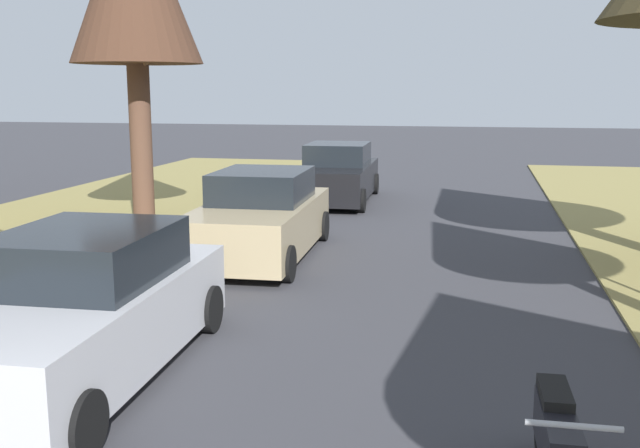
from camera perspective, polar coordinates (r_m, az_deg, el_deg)
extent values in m
cylinder|color=brown|center=(16.61, -13.73, 5.93)|extent=(0.48, 0.48, 3.52)
cylinder|color=brown|center=(16.28, -14.43, 13.97)|extent=(0.87, 0.35, 1.22)
cylinder|color=brown|center=(16.99, -13.75, 14.30)|extent=(1.01, 0.40, 1.48)
cube|color=#BCBCC1|center=(8.27, -18.15, -7.38)|extent=(1.98, 4.46, 0.85)
cube|color=black|center=(8.28, -17.72, -2.29)|extent=(1.67, 2.08, 0.56)
cylinder|color=black|center=(6.63, -18.03, -14.61)|extent=(0.22, 0.61, 0.60)
cylinder|color=black|center=(9.47, -8.64, -6.54)|extent=(0.22, 0.61, 0.60)
cylinder|color=black|center=(10.14, -18.04, -5.79)|extent=(0.22, 0.61, 0.60)
cube|color=tan|center=(13.42, -4.70, -0.11)|extent=(1.98, 4.46, 0.85)
cube|color=black|center=(13.52, -4.51, 3.00)|extent=(1.67, 2.08, 0.56)
cylinder|color=black|center=(11.71, -2.59, -3.11)|extent=(0.22, 0.61, 0.60)
cylinder|color=black|center=(12.20, -10.60, -2.72)|extent=(0.22, 0.61, 0.60)
cylinder|color=black|center=(14.88, 0.17, -0.16)|extent=(0.22, 0.61, 0.60)
cylinder|color=black|center=(15.27, -6.27, 0.05)|extent=(0.22, 0.61, 0.60)
cube|color=black|center=(19.97, 1.30, 3.43)|extent=(1.98, 4.46, 0.85)
cube|color=black|center=(20.11, 1.41, 5.50)|extent=(1.67, 2.08, 0.56)
cylinder|color=black|center=(18.27, 3.21, 1.83)|extent=(0.22, 0.61, 0.60)
cylinder|color=black|center=(18.55, -2.14, 1.97)|extent=(0.22, 0.61, 0.60)
cylinder|color=black|center=(21.52, 4.26, 3.14)|extent=(0.22, 0.61, 0.60)
cylinder|color=black|center=(21.76, -0.31, 3.25)|extent=(0.22, 0.61, 0.60)
cylinder|color=black|center=(6.57, 17.04, -14.81)|extent=(0.12, 0.60, 0.60)
cube|color=black|center=(5.80, 17.98, -15.33)|extent=(0.27, 1.02, 0.36)
cube|color=black|center=(5.95, 17.79, -12.55)|extent=(0.23, 0.57, 0.12)
cylinder|color=#9EA0A5|center=(5.09, 19.12, -14.61)|extent=(0.60, 0.06, 0.04)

